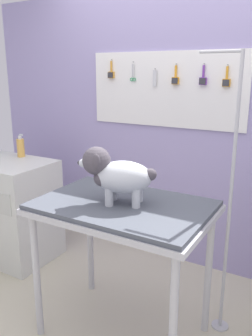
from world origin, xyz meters
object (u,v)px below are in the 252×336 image
Objects in this scene: grooming_table at (123,217)px; dog at (116,174)px; counter_left at (10,209)px; conditioner_bottle at (21,147)px; grooming_arm at (228,211)px.

grooming_table is 0.27m from dog.
grooming_table reaches higher than counter_left.
conditioner_bottle reaches higher than counter_left.
grooming_arm is 1.97m from counter_left.
grooming_table is 1.16× the size of counter_left.
grooming_arm is at bearing 34.51° from grooming_table.
grooming_table is at bearing 32.27° from dog.
counter_left is 4.24× the size of conditioner_bottle.
conditioner_bottle is (-1.38, 0.58, -0.10)m from dog.
grooming_arm reaches higher than conditioner_bottle.
grooming_arm is 8.39× the size of conditioner_bottle.
conditioner_bottle is at bearing 174.36° from grooming_arm.
dog is 0.50× the size of counter_left.
grooming_arm is at bearing 0.08° from counter_left.
conditioner_bottle is (-0.00, 0.19, 0.53)m from counter_left.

